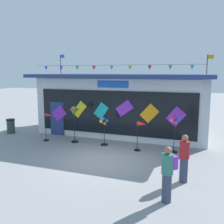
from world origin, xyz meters
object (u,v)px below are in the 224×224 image
Objects in this scene: wind_spinner_right at (174,127)px; trash_bin at (11,126)px; wind_spinner_far_left at (48,122)px; wind_spinner_center_right at (141,129)px; person_mid_plaza at (184,158)px; person_near_camera at (168,173)px; wind_spinner_center_left at (104,127)px; kite_shop_building at (126,103)px; wind_spinner_left at (74,115)px.

wind_spinner_right is 2.04× the size of trash_bin.
wind_spinner_center_right is (5.19, 0.00, 0.01)m from wind_spinner_far_left.
person_mid_plaza reaches higher than wind_spinner_center_right.
wind_spinner_far_left is 8.37m from person_near_camera.
wind_spinner_center_left is 0.90× the size of person_near_camera.
person_mid_plaza is (0.33, 1.57, -0.03)m from person_near_camera.
wind_spinner_center_left reaches higher than trash_bin.
wind_spinner_far_left is 1.02× the size of wind_spinner_center_left.
wind_spinner_center_right is (1.93, -3.76, -0.76)m from kite_shop_building.
person_mid_plaza is (2.23, -2.89, -0.24)m from wind_spinner_center_right.
person_near_camera is 1.61m from person_mid_plaza.
kite_shop_building is at bearing 88.68° from wind_spinner_center_left.
wind_spinner_left is 3.77m from wind_spinner_center_right.
wind_spinner_right reaches higher than wind_spinner_center_left.
wind_spinner_center_right is 1.63× the size of trash_bin.
wind_spinner_far_left is 1.73× the size of trash_bin.
wind_spinner_center_left is at bearing 127.07° from person_mid_plaza.
wind_spinner_far_left reaches higher than wind_spinner_center_left.
wind_spinner_left is at bearing -5.98° from trash_bin.
person_near_camera is at bearing -66.99° from wind_spinner_center_right.
kite_shop_building is 4.29m from wind_spinner_center_right.
wind_spinner_right is at bearing -45.25° from kite_shop_building.
trash_bin is (-6.47, 0.48, -0.51)m from wind_spinner_center_left.
wind_spinner_far_left is 0.85× the size of wind_spinner_right.
person_mid_plaza is at bearing -18.82° from trash_bin.
wind_spinner_center_left is 1.04× the size of wind_spinner_center_right.
wind_spinner_center_left is at bearing -4.27° from trash_bin.
wind_spinner_center_left is at bearing -91.32° from kite_shop_building.
trash_bin is at bearing 177.15° from wind_spinner_right.
wind_spinner_right is 1.08× the size of person_mid_plaza.
wind_spinner_center_left is 1.70× the size of trash_bin.
wind_spinner_far_left is at bearing -169.54° from wind_spinner_left.
person_near_camera reaches higher than wind_spinner_center_right.
wind_spinner_far_left is at bearing -174.90° from wind_spinner_center_left.
wind_spinner_center_left is at bearing 175.86° from person_near_camera.
wind_spinner_right reaches higher than person_mid_plaza.
wind_spinner_center_left is 2.04m from wind_spinner_center_right.
wind_spinner_left is 6.78m from person_mid_plaza.
wind_spinner_right is at bearing -2.85° from trash_bin.
person_near_camera is at bearing -65.01° from kite_shop_building.
person_mid_plaza is at bearing 124.33° from person_near_camera.
person_near_camera reaches higher than wind_spinner_far_left.
wind_spinner_right is at bearing 2.29° from wind_spinner_far_left.
trash_bin is at bearing 174.86° from wind_spinner_center_right.
kite_shop_building reaches higher than wind_spinner_center_right.
person_mid_plaza is at bearing -57.93° from kite_shop_building.
wind_spinner_center_right is (3.73, -0.27, -0.43)m from wind_spinner_left.
wind_spinner_center_right is 8.55m from trash_bin.
person_mid_plaza is (5.96, -3.15, -0.67)m from wind_spinner_left.
wind_spinner_far_left reaches higher than wind_spinner_center_right.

